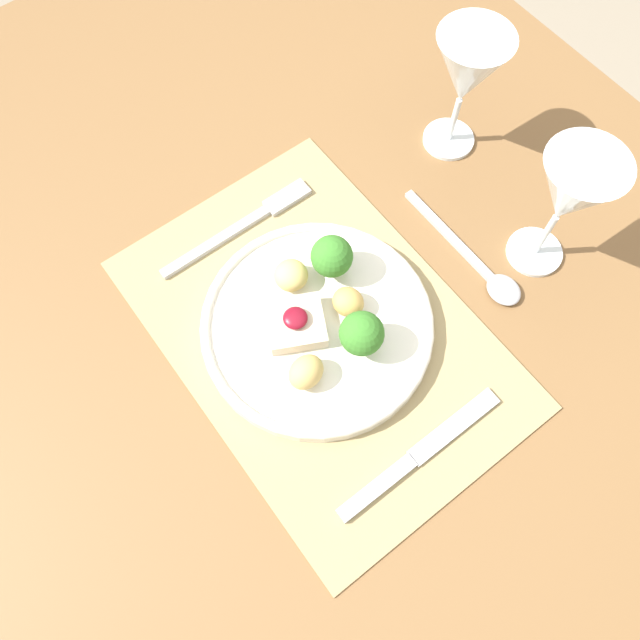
% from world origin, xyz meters
% --- Properties ---
extents(ground_plane, '(8.00, 8.00, 0.00)m').
position_xyz_m(ground_plane, '(0.00, 0.00, 0.00)').
color(ground_plane, gray).
extents(dining_table, '(1.43, 1.13, 0.72)m').
position_xyz_m(dining_table, '(0.00, 0.00, 0.65)').
color(dining_table, brown).
rests_on(dining_table, ground_plane).
extents(placemat, '(0.47, 0.32, 0.00)m').
position_xyz_m(placemat, '(0.00, 0.00, 0.72)').
color(placemat, '#9E895B').
rests_on(placemat, dining_table).
extents(dinner_plate, '(0.27, 0.27, 0.08)m').
position_xyz_m(dinner_plate, '(-0.01, 0.01, 0.74)').
color(dinner_plate, silver).
rests_on(dinner_plate, placemat).
extents(fork, '(0.02, 0.22, 0.01)m').
position_xyz_m(fork, '(-0.17, 0.02, 0.73)').
color(fork, '#B2B2B7').
rests_on(fork, placemat).
extents(knife, '(0.02, 0.22, 0.01)m').
position_xyz_m(knife, '(0.18, -0.01, 0.73)').
color(knife, '#B2B2B7').
rests_on(knife, placemat).
extents(spoon, '(0.20, 0.04, 0.01)m').
position_xyz_m(spoon, '(0.06, 0.21, 0.73)').
color(spoon, '#B2B2B7').
rests_on(spoon, dining_table).
extents(wine_glass_near, '(0.09, 0.09, 0.18)m').
position_xyz_m(wine_glass_near, '(0.07, 0.27, 0.85)').
color(wine_glass_near, white).
rests_on(wine_glass_near, dining_table).
extents(wine_glass_far, '(0.09, 0.09, 0.17)m').
position_xyz_m(wine_glass_far, '(-0.12, 0.31, 0.84)').
color(wine_glass_far, white).
rests_on(wine_glass_far, dining_table).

